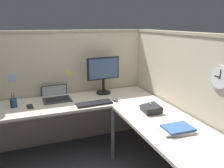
{
  "coord_description": "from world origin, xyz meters",
  "views": [
    {
      "loc": [
        -0.74,
        -2.18,
        1.67
      ],
      "look_at": [
        0.22,
        0.34,
        0.94
      ],
      "focal_mm": 36.05,
      "sensor_mm": 36.0,
      "label": 1
    }
  ],
  "objects_px": {
    "pen_cup": "(13,103)",
    "office_phone": "(151,109)",
    "book_stack": "(177,129)",
    "wall_clock": "(220,78)",
    "laptop": "(56,96)",
    "cell_phone": "(30,107)",
    "keyboard": "(94,103)",
    "computer_mouse": "(115,99)",
    "monitor": "(103,72)"
  },
  "relations": [
    {
      "from": "pen_cup",
      "to": "office_phone",
      "type": "distance_m",
      "value": 1.57
    },
    {
      "from": "book_stack",
      "to": "computer_mouse",
      "type": "bearing_deg",
      "value": 103.04
    },
    {
      "from": "keyboard",
      "to": "office_phone",
      "type": "relative_size",
      "value": 1.95
    },
    {
      "from": "monitor",
      "to": "wall_clock",
      "type": "xyz_separation_m",
      "value": [
        0.61,
        -1.38,
        0.19
      ]
    },
    {
      "from": "book_stack",
      "to": "office_phone",
      "type": "bearing_deg",
      "value": 88.52
    },
    {
      "from": "laptop",
      "to": "book_stack",
      "type": "xyz_separation_m",
      "value": [
        0.9,
        -1.32,
        -0.0
      ]
    },
    {
      "from": "office_phone",
      "to": "book_stack",
      "type": "distance_m",
      "value": 0.47
    },
    {
      "from": "laptop",
      "to": "computer_mouse",
      "type": "bearing_deg",
      "value": -28.45
    },
    {
      "from": "wall_clock",
      "to": "keyboard",
      "type": "bearing_deg",
      "value": 130.57
    },
    {
      "from": "office_phone",
      "to": "wall_clock",
      "type": "bearing_deg",
      "value": -57.55
    },
    {
      "from": "cell_phone",
      "to": "wall_clock",
      "type": "bearing_deg",
      "value": -43.12
    },
    {
      "from": "monitor",
      "to": "pen_cup",
      "type": "bearing_deg",
      "value": -173.32
    },
    {
      "from": "keyboard",
      "to": "computer_mouse",
      "type": "bearing_deg",
      "value": 3.28
    },
    {
      "from": "keyboard",
      "to": "cell_phone",
      "type": "bearing_deg",
      "value": 163.84
    },
    {
      "from": "keyboard",
      "to": "cell_phone",
      "type": "height_order",
      "value": "keyboard"
    },
    {
      "from": "keyboard",
      "to": "cell_phone",
      "type": "distance_m",
      "value": 0.74
    },
    {
      "from": "book_stack",
      "to": "monitor",
      "type": "bearing_deg",
      "value": 100.92
    },
    {
      "from": "book_stack",
      "to": "wall_clock",
      "type": "relative_size",
      "value": 1.41
    },
    {
      "from": "office_phone",
      "to": "keyboard",
      "type": "bearing_deg",
      "value": 138.24
    },
    {
      "from": "cell_phone",
      "to": "wall_clock",
      "type": "relative_size",
      "value": 0.65
    },
    {
      "from": "computer_mouse",
      "to": "office_phone",
      "type": "bearing_deg",
      "value": -64.21
    },
    {
      "from": "keyboard",
      "to": "book_stack",
      "type": "xyz_separation_m",
      "value": [
        0.5,
        -0.93,
        0.01
      ]
    },
    {
      "from": "keyboard",
      "to": "wall_clock",
      "type": "relative_size",
      "value": 1.95
    },
    {
      "from": "cell_phone",
      "to": "office_phone",
      "type": "bearing_deg",
      "value": -33.58
    },
    {
      "from": "computer_mouse",
      "to": "pen_cup",
      "type": "xyz_separation_m",
      "value": [
        -1.17,
        0.22,
        0.04
      ]
    },
    {
      "from": "book_stack",
      "to": "wall_clock",
      "type": "height_order",
      "value": "wall_clock"
    },
    {
      "from": "laptop",
      "to": "computer_mouse",
      "type": "xyz_separation_m",
      "value": [
        0.68,
        -0.37,
        -0.01
      ]
    },
    {
      "from": "laptop",
      "to": "cell_phone",
      "type": "xyz_separation_m",
      "value": [
        -0.32,
        -0.22,
        -0.02
      ]
    },
    {
      "from": "laptop",
      "to": "book_stack",
      "type": "relative_size",
      "value": 1.25
    },
    {
      "from": "computer_mouse",
      "to": "office_phone",
      "type": "xyz_separation_m",
      "value": [
        0.23,
        -0.48,
        0.02
      ]
    },
    {
      "from": "cell_phone",
      "to": "book_stack",
      "type": "bearing_deg",
      "value": -48.54
    },
    {
      "from": "laptop",
      "to": "computer_mouse",
      "type": "height_order",
      "value": "laptop"
    },
    {
      "from": "laptop",
      "to": "wall_clock",
      "type": "distance_m",
      "value": 1.93
    },
    {
      "from": "book_stack",
      "to": "wall_clock",
      "type": "xyz_separation_m",
      "value": [
        0.36,
        -0.07,
        0.46
      ]
    },
    {
      "from": "keyboard",
      "to": "book_stack",
      "type": "distance_m",
      "value": 1.05
    },
    {
      "from": "keyboard",
      "to": "computer_mouse",
      "type": "xyz_separation_m",
      "value": [
        0.28,
        0.03,
        0.01
      ]
    },
    {
      "from": "office_phone",
      "to": "book_stack",
      "type": "xyz_separation_m",
      "value": [
        -0.01,
        -0.47,
        -0.02
      ]
    },
    {
      "from": "computer_mouse",
      "to": "wall_clock",
      "type": "distance_m",
      "value": 1.27
    },
    {
      "from": "keyboard",
      "to": "book_stack",
      "type": "height_order",
      "value": "book_stack"
    },
    {
      "from": "keyboard",
      "to": "cell_phone",
      "type": "relative_size",
      "value": 2.99
    },
    {
      "from": "book_stack",
      "to": "wall_clock",
      "type": "distance_m",
      "value": 0.59
    },
    {
      "from": "laptop",
      "to": "keyboard",
      "type": "distance_m",
      "value": 0.56
    },
    {
      "from": "laptop",
      "to": "office_phone",
      "type": "bearing_deg",
      "value": -43.04
    },
    {
      "from": "pen_cup",
      "to": "wall_clock",
      "type": "height_order",
      "value": "wall_clock"
    },
    {
      "from": "laptop",
      "to": "office_phone",
      "type": "height_order",
      "value": "laptop"
    },
    {
      "from": "keyboard",
      "to": "laptop",
      "type": "bearing_deg",
      "value": 133.08
    },
    {
      "from": "pen_cup",
      "to": "book_stack",
      "type": "relative_size",
      "value": 0.58
    },
    {
      "from": "keyboard",
      "to": "computer_mouse",
      "type": "relative_size",
      "value": 4.13
    },
    {
      "from": "monitor",
      "to": "book_stack",
      "type": "bearing_deg",
      "value": -79.08
    },
    {
      "from": "laptop",
      "to": "pen_cup",
      "type": "distance_m",
      "value": 0.52
    }
  ]
}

